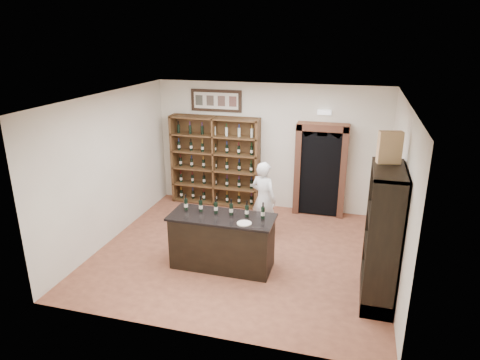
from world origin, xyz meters
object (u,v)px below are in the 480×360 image
side_cabinet (382,257)px  wine_shelf (215,161)px  counter_bottle_0 (186,204)px  tasting_counter (222,242)px  wine_crate (390,147)px  shopkeeper (263,199)px

side_cabinet → wine_shelf: bearing=139.8°
counter_bottle_0 → side_cabinet: side_cabinet is taller
tasting_counter → wine_crate: size_ratio=3.83×
tasting_counter → shopkeeper: size_ratio=1.17×
tasting_counter → counter_bottle_0: bearing=171.9°
tasting_counter → side_cabinet: side_cabinet is taller
counter_bottle_0 → shopkeeper: bearing=49.8°
side_cabinet → counter_bottle_0: bearing=173.3°
tasting_counter → side_cabinet: size_ratio=0.85×
wine_shelf → counter_bottle_0: size_ratio=7.33×
counter_bottle_0 → wine_crate: (3.39, -0.12, 1.34)m
side_cabinet → shopkeeper: size_ratio=1.36×
wine_shelf → wine_crate: size_ratio=4.48×
tasting_counter → counter_bottle_0: (-0.72, 0.10, 0.61)m
tasting_counter → shopkeeper: bearing=73.5°
wine_shelf → tasting_counter: (1.10, -2.93, -0.61)m
side_cabinet → shopkeeper: 2.89m
wine_shelf → tasting_counter: 3.19m
side_cabinet → tasting_counter: bearing=173.7°
wine_shelf → tasting_counter: bearing=-69.4°
tasting_counter → wine_crate: wine_crate is taller
tasting_counter → side_cabinet: (2.72, -0.30, 0.26)m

